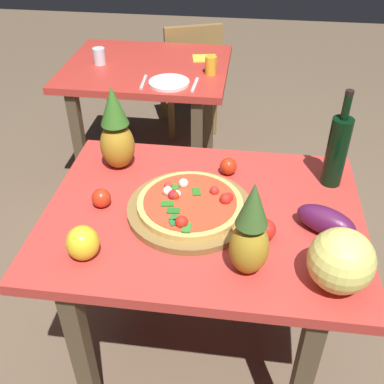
# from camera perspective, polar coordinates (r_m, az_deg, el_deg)

# --- Properties ---
(ground_plane) EXTENTS (10.00, 10.00, 0.00)m
(ground_plane) POSITION_cam_1_polar(r_m,az_deg,el_deg) (2.18, 1.09, -18.35)
(ground_plane) COLOR brown
(display_table) EXTENTS (1.11, 0.84, 0.78)m
(display_table) POSITION_cam_1_polar(r_m,az_deg,el_deg) (1.68, 1.35, -5.17)
(display_table) COLOR brown
(display_table) RESTS_ON ground_plane
(background_table) EXTENTS (0.95, 0.79, 0.78)m
(background_table) POSITION_cam_1_polar(r_m,az_deg,el_deg) (2.86, -5.53, 13.17)
(background_table) COLOR brown
(background_table) RESTS_ON ground_plane
(dining_chair) EXTENTS (0.52, 0.52, 0.85)m
(dining_chair) POSITION_cam_1_polar(r_m,az_deg,el_deg) (3.46, -0.24, 14.58)
(dining_chair) COLOR olive
(dining_chair) RESTS_ON ground_plane
(pizza_board) EXTENTS (0.44, 0.44, 0.02)m
(pizza_board) POSITION_cam_1_polar(r_m,az_deg,el_deg) (1.60, -0.24, -2.14)
(pizza_board) COLOR olive
(pizza_board) RESTS_ON display_table
(pizza) EXTENTS (0.36, 0.36, 0.06)m
(pizza) POSITION_cam_1_polar(r_m,az_deg,el_deg) (1.58, -0.25, -1.36)
(pizza) COLOR #E2BA5D
(pizza) RESTS_ON pizza_board
(wine_bottle) EXTENTS (0.08, 0.08, 0.37)m
(wine_bottle) POSITION_cam_1_polar(r_m,az_deg,el_deg) (1.75, 17.52, 4.99)
(wine_bottle) COLOR black
(wine_bottle) RESTS_ON display_table
(pineapple_left) EXTENTS (0.12, 0.12, 0.32)m
(pineapple_left) POSITION_cam_1_polar(r_m,az_deg,el_deg) (1.32, 7.24, -5.15)
(pineapple_left) COLOR #B08C25
(pineapple_left) RESTS_ON display_table
(pineapple_right) EXTENTS (0.13, 0.13, 0.34)m
(pineapple_right) POSITION_cam_1_polar(r_m,az_deg,el_deg) (1.79, -9.38, 7.29)
(pineapple_right) COLOR #AD8323
(pineapple_right) RESTS_ON display_table
(melon) EXTENTS (0.19, 0.19, 0.19)m
(melon) POSITION_cam_1_polar(r_m,az_deg,el_deg) (1.36, 17.97, -8.10)
(melon) COLOR #E7E06D
(melon) RESTS_ON display_table
(bell_pepper) EXTENTS (0.10, 0.10, 0.11)m
(bell_pepper) POSITION_cam_1_polar(r_m,az_deg,el_deg) (1.45, -13.38, -6.15)
(bell_pepper) COLOR yellow
(bell_pepper) RESTS_ON display_table
(eggplant) EXTENTS (0.22, 0.17, 0.09)m
(eggplant) POSITION_cam_1_polar(r_m,az_deg,el_deg) (1.56, 16.24, -3.45)
(eggplant) COLOR #4F1741
(eggplant) RESTS_ON display_table
(tomato_at_corner) EXTENTS (0.07, 0.07, 0.07)m
(tomato_at_corner) POSITION_cam_1_polar(r_m,az_deg,el_deg) (1.50, 9.03, -4.62)
(tomato_at_corner) COLOR red
(tomato_at_corner) RESTS_ON display_table
(tomato_by_bottle) EXTENTS (0.07, 0.07, 0.07)m
(tomato_by_bottle) POSITION_cam_1_polar(r_m,az_deg,el_deg) (1.64, -11.17, -0.74)
(tomato_by_bottle) COLOR red
(tomato_by_bottle) RESTS_ON display_table
(tomato_beside_pepper) EXTENTS (0.07, 0.07, 0.07)m
(tomato_beside_pepper) POSITION_cam_1_polar(r_m,az_deg,el_deg) (1.78, 4.51, 3.18)
(tomato_beside_pepper) COLOR red
(tomato_beside_pepper) RESTS_ON display_table
(drinking_glass_juice) EXTENTS (0.06, 0.06, 0.10)m
(drinking_glass_juice) POSITION_cam_1_polar(r_m,az_deg,el_deg) (2.65, 2.34, 15.39)
(drinking_glass_juice) COLOR gold
(drinking_glass_juice) RESTS_ON background_table
(drinking_glass_water) EXTENTS (0.07, 0.07, 0.09)m
(drinking_glass_water) POSITION_cam_1_polar(r_m,az_deg,el_deg) (2.84, -11.41, 16.16)
(drinking_glass_water) COLOR silver
(drinking_glass_water) RESTS_ON background_table
(dinner_plate) EXTENTS (0.22, 0.22, 0.02)m
(dinner_plate) POSITION_cam_1_polar(r_m,az_deg,el_deg) (2.54, -2.85, 13.37)
(dinner_plate) COLOR white
(dinner_plate) RESTS_ON background_table
(fork_utensil) EXTENTS (0.03, 0.18, 0.01)m
(fork_utensil) POSITION_cam_1_polar(r_m,az_deg,el_deg) (2.57, -6.01, 13.40)
(fork_utensil) COLOR silver
(fork_utensil) RESTS_ON background_table
(knife_utensil) EXTENTS (0.02, 0.18, 0.01)m
(knife_utensil) POSITION_cam_1_polar(r_m,az_deg,el_deg) (2.52, 0.37, 13.14)
(knife_utensil) COLOR silver
(knife_utensil) RESTS_ON background_table
(napkin_folded) EXTENTS (0.16, 0.14, 0.01)m
(napkin_folded) POSITION_cam_1_polar(r_m,az_deg,el_deg) (2.89, 1.55, 16.23)
(napkin_folded) COLOR yellow
(napkin_folded) RESTS_ON background_table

